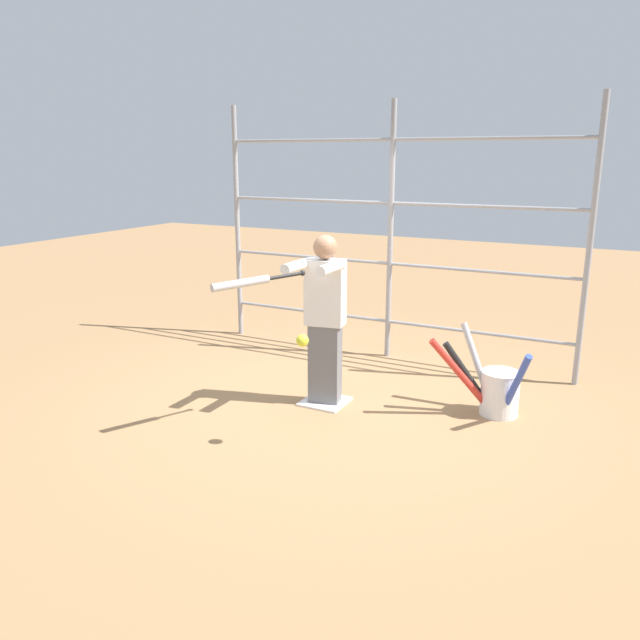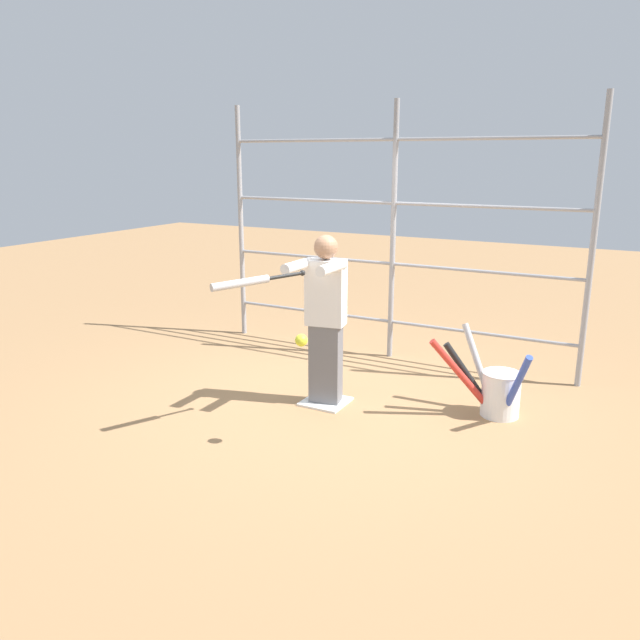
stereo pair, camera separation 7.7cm
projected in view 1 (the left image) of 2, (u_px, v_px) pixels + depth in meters
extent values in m
plane|color=#9E754C|center=(325.00, 402.00, 5.88)|extent=(24.00, 24.00, 0.00)
cube|color=white|center=(325.00, 401.00, 5.88)|extent=(0.40, 0.40, 0.02)
cylinder|color=#939399|center=(590.00, 246.00, 5.98)|extent=(0.06, 0.06, 2.83)
cylinder|color=#939399|center=(390.00, 234.00, 6.89)|extent=(0.06, 0.06, 2.83)
cylinder|color=#939399|center=(237.00, 225.00, 7.79)|extent=(0.06, 0.06, 2.83)
cylinder|color=#939399|center=(388.00, 321.00, 7.15)|extent=(4.08, 0.04, 0.04)
cylinder|color=#939399|center=(390.00, 264.00, 6.97)|extent=(4.08, 0.04, 0.04)
cylinder|color=#939399|center=(391.00, 203.00, 6.80)|extent=(4.08, 0.04, 0.04)
cylinder|color=#939399|center=(393.00, 139.00, 6.63)|extent=(4.08, 0.04, 0.04)
cube|color=slate|center=(325.00, 364.00, 5.78)|extent=(0.31, 0.23, 0.76)
cube|color=white|center=(325.00, 293.00, 5.61)|extent=(0.38, 0.26, 0.60)
sphere|color=#9E7051|center=(325.00, 247.00, 5.50)|extent=(0.22, 0.22, 0.22)
cylinder|color=white|center=(332.00, 268.00, 5.31)|extent=(0.09, 0.42, 0.09)
cylinder|color=white|center=(297.00, 266.00, 5.40)|extent=(0.09, 0.42, 0.09)
sphere|color=black|center=(302.00, 273.00, 5.18)|extent=(0.05, 0.05, 0.05)
cylinder|color=black|center=(285.00, 276.00, 5.09)|extent=(0.18, 0.30, 0.04)
cylinder|color=#B2B2B7|center=(241.00, 283.00, 4.87)|extent=(0.29, 0.46, 0.09)
sphere|color=yellow|center=(302.00, 340.00, 4.71)|extent=(0.10, 0.10, 0.10)
cylinder|color=white|center=(500.00, 393.00, 5.56)|extent=(0.34, 0.34, 0.40)
torus|color=white|center=(501.00, 372.00, 5.51)|extent=(0.35, 0.35, 0.01)
cylinder|color=#B2B2B7|center=(478.00, 365.00, 5.69)|extent=(0.41, 0.20, 0.75)
cylinder|color=black|center=(468.00, 377.00, 5.57)|extent=(0.48, 0.20, 0.64)
cylinder|color=red|center=(462.00, 376.00, 5.49)|extent=(0.56, 0.38, 0.71)
cylinder|color=#334CB2|center=(515.00, 386.00, 5.28)|extent=(0.31, 0.37, 0.68)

